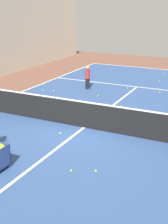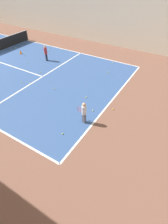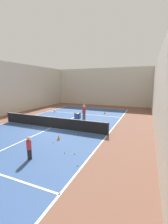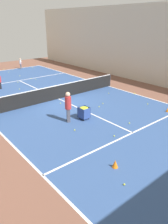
# 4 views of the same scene
# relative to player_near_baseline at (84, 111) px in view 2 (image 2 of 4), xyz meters

# --- Properties ---
(line_baseline_near) EXTENTS (10.43, 0.10, 0.00)m
(line_baseline_near) POSITION_rel_player_near_baseline_xyz_m (2.54, -0.47, -0.70)
(line_baseline_near) COLOR white
(line_baseline_near) RESTS_ON ground
(line_sideline_right) EXTENTS (0.10, 24.74, 0.00)m
(line_sideline_right) POSITION_rel_player_near_baseline_xyz_m (7.76, 11.90, -0.70)
(line_sideline_right) COLOR white
(line_sideline_right) RESTS_ON ground
(line_service_near) EXTENTS (10.43, 0.10, 0.00)m
(line_service_near) POSITION_rel_player_near_baseline_xyz_m (2.54, 5.09, -0.70)
(line_service_near) COLOR white
(line_service_near) RESTS_ON ground
(hall_enclosure_right) EXTENTS (0.15, 31.79, 6.66)m
(hall_enclosure_right) POSITION_rel_player_near_baseline_xyz_m (11.21, 11.90, 2.62)
(hall_enclosure_right) COLOR beige
(hall_enclosure_right) RESTS_ON ground
(player_near_baseline) EXTENTS (0.31, 0.60, 1.24)m
(player_near_baseline) POSITION_rel_player_near_baseline_xyz_m (0.00, 0.00, 0.00)
(player_near_baseline) COLOR #4C4C56
(player_near_baseline) RESTS_ON ground
(child_midcourt) EXTENTS (0.35, 0.35, 1.27)m
(child_midcourt) POSITION_rel_player_near_baseline_xyz_m (4.89, 6.69, 0.02)
(child_midcourt) COLOR black
(child_midcourt) RESTS_ON ground
(training_cone_1) EXTENTS (0.24, 0.24, 0.34)m
(training_cone_1) POSITION_rel_player_near_baseline_xyz_m (4.77, 9.70, -0.53)
(training_cone_1) COLOR orange
(training_cone_1) RESTS_ON ground
(tennis_ball_2) EXTENTS (0.07, 0.07, 0.07)m
(tennis_ball_2) POSITION_rel_player_near_baseline_xyz_m (1.02, 0.03, -0.67)
(tennis_ball_2) COLOR yellow
(tennis_ball_2) RESTS_ON ground
(tennis_ball_3) EXTENTS (0.07, 0.07, 0.07)m
(tennis_ball_3) POSITION_rel_player_near_baseline_xyz_m (7.51, 7.11, -0.67)
(tennis_ball_3) COLOR yellow
(tennis_ball_3) RESTS_ON ground
(tennis_ball_5) EXTENTS (0.07, 0.07, 0.07)m
(tennis_ball_5) POSITION_rel_player_near_baseline_xyz_m (1.67, 3.34, -0.67)
(tennis_ball_5) COLOR yellow
(tennis_ball_5) RESTS_ON ground
(tennis_ball_6) EXTENTS (0.07, 0.07, 0.07)m
(tennis_ball_6) POSITION_rel_player_near_baseline_xyz_m (5.59, 1.22, -0.67)
(tennis_ball_6) COLOR yellow
(tennis_ball_6) RESTS_ON ground
(tennis_ball_7) EXTENTS (0.07, 0.07, 0.07)m
(tennis_ball_7) POSITION_rel_player_near_baseline_xyz_m (1.12, 5.75, -0.67)
(tennis_ball_7) COLOR yellow
(tennis_ball_7) RESTS_ON ground
(tennis_ball_8) EXTENTS (0.07, 0.07, 0.07)m
(tennis_ball_8) POSITION_rel_player_near_baseline_xyz_m (7.32, 1.66, -0.67)
(tennis_ball_8) COLOR yellow
(tennis_ball_8) RESTS_ON ground
(tennis_ball_11) EXTENTS (0.07, 0.07, 0.07)m
(tennis_ball_11) POSITION_rel_player_near_baseline_xyz_m (1.31, 5.16, -0.67)
(tennis_ball_11) COLOR yellow
(tennis_ball_11) RESTS_ON ground
(tennis_ball_13) EXTENTS (0.07, 0.07, 0.07)m
(tennis_ball_13) POSITION_rel_player_near_baseline_xyz_m (1.93, 1.01, -0.67)
(tennis_ball_13) COLOR yellow
(tennis_ball_13) RESTS_ON ground
(tennis_ball_18) EXTENTS (0.07, 0.07, 0.07)m
(tennis_ball_18) POSITION_rel_player_near_baseline_xyz_m (7.71, 8.62, -0.67)
(tennis_ball_18) COLOR yellow
(tennis_ball_18) RESTS_ON ground
(tennis_ball_19) EXTENTS (0.07, 0.07, 0.07)m
(tennis_ball_19) POSITION_rel_player_near_baseline_xyz_m (-1.27, 0.42, -0.67)
(tennis_ball_19) COLOR yellow
(tennis_ball_19) RESTS_ON ground
(tennis_ball_21) EXTENTS (0.07, 0.07, 0.07)m
(tennis_ball_21) POSITION_rel_player_near_baseline_xyz_m (4.71, 9.10, -0.67)
(tennis_ball_21) COLOR yellow
(tennis_ball_21) RESTS_ON ground
(tennis_ball_22) EXTENTS (0.07, 0.07, 0.07)m
(tennis_ball_22) POSITION_rel_player_near_baseline_xyz_m (1.73, -0.87, -0.67)
(tennis_ball_22) COLOR yellow
(tennis_ball_22) RESTS_ON ground
(tennis_ball_23) EXTENTS (0.07, 0.07, 0.07)m
(tennis_ball_23) POSITION_rel_player_near_baseline_xyz_m (5.44, 11.14, -0.67)
(tennis_ball_23) COLOR yellow
(tennis_ball_23) RESTS_ON ground
(tennis_ball_27) EXTENTS (0.07, 0.07, 0.07)m
(tennis_ball_27) POSITION_rel_player_near_baseline_xyz_m (2.92, 5.65, -0.67)
(tennis_ball_27) COLOR yellow
(tennis_ball_27) RESTS_ON ground
(tennis_ball_29) EXTENTS (0.07, 0.07, 0.07)m
(tennis_ball_29) POSITION_rel_player_near_baseline_xyz_m (3.74, 7.82, -0.67)
(tennis_ball_29) COLOR yellow
(tennis_ball_29) RESTS_ON ground
(tennis_ball_30) EXTENTS (0.07, 0.07, 0.07)m
(tennis_ball_30) POSITION_rel_player_near_baseline_xyz_m (6.25, 8.02, -0.67)
(tennis_ball_30) COLOR yellow
(tennis_ball_30) RESTS_ON ground
(tennis_ball_31) EXTENTS (0.07, 0.07, 0.07)m
(tennis_ball_31) POSITION_rel_player_near_baseline_xyz_m (6.83, 8.16, -0.67)
(tennis_ball_31) COLOR yellow
(tennis_ball_31) RESTS_ON ground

